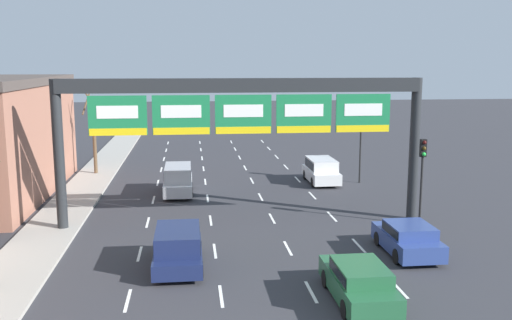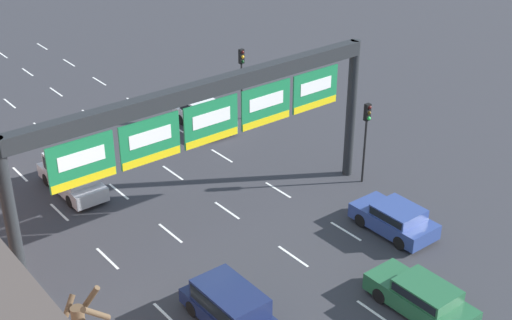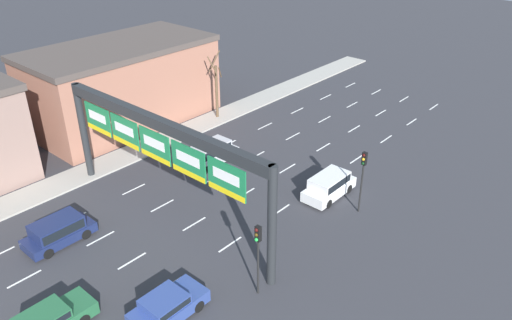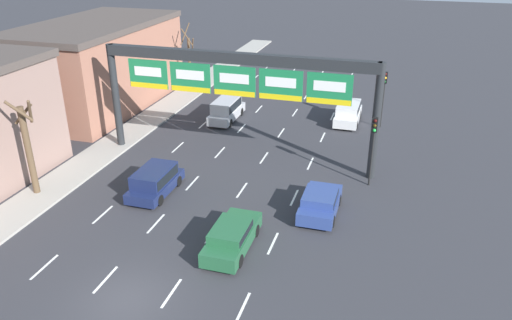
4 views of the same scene
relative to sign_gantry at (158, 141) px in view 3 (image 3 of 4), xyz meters
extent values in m
cube|color=white|center=(-4.95, -4.00, -5.94)|extent=(0.12, 2.00, 0.01)
cube|color=white|center=(-4.95, 1.00, -5.94)|extent=(0.12, 2.00, 0.01)
cube|color=white|center=(-4.95, 6.00, -5.94)|extent=(0.12, 2.00, 0.01)
cube|color=white|center=(-4.95, 11.00, -5.94)|extent=(0.12, 2.00, 0.01)
cube|color=white|center=(-4.95, 16.00, -5.94)|extent=(0.12, 2.00, 0.01)
cube|color=white|center=(-4.95, 21.00, -5.94)|extent=(0.12, 2.00, 0.01)
cube|color=white|center=(-4.95, 26.00, -5.94)|extent=(0.12, 2.00, 0.01)
cube|color=white|center=(-4.95, 31.00, -5.94)|extent=(0.12, 2.00, 0.01)
cube|color=white|center=(-1.65, -9.00, -5.94)|extent=(0.12, 2.00, 0.01)
cube|color=white|center=(-1.65, -4.00, -5.94)|extent=(0.12, 2.00, 0.01)
cube|color=white|center=(-1.65, 1.00, -5.94)|extent=(0.12, 2.00, 0.01)
cube|color=white|center=(-1.65, 6.00, -5.94)|extent=(0.12, 2.00, 0.01)
cube|color=white|center=(-1.65, 11.00, -5.94)|extent=(0.12, 2.00, 0.01)
cube|color=white|center=(-1.65, 16.00, -5.94)|extent=(0.12, 2.00, 0.01)
cube|color=white|center=(-1.65, 21.00, -5.94)|extent=(0.12, 2.00, 0.01)
cube|color=white|center=(-1.65, 26.00, -5.94)|extent=(0.12, 2.00, 0.01)
cube|color=white|center=(-1.65, 31.00, -5.94)|extent=(0.12, 2.00, 0.01)
cube|color=white|center=(1.65, -9.00, -5.94)|extent=(0.12, 2.00, 0.01)
cube|color=white|center=(1.65, -4.00, -5.94)|extent=(0.12, 2.00, 0.01)
cube|color=white|center=(1.65, 1.00, -5.94)|extent=(0.12, 2.00, 0.01)
cube|color=white|center=(1.65, 6.00, -5.94)|extent=(0.12, 2.00, 0.01)
cube|color=white|center=(1.65, 11.00, -5.94)|extent=(0.12, 2.00, 0.01)
cube|color=white|center=(1.65, 16.00, -5.94)|extent=(0.12, 2.00, 0.01)
cube|color=white|center=(1.65, 21.00, -5.94)|extent=(0.12, 2.00, 0.01)
cube|color=white|center=(1.65, 26.00, -5.94)|extent=(0.12, 2.00, 0.01)
cube|color=white|center=(1.65, 31.00, -5.94)|extent=(0.12, 2.00, 0.01)
cube|color=white|center=(4.95, -4.00, -5.94)|extent=(0.12, 2.00, 0.01)
cube|color=white|center=(4.95, 1.00, -5.94)|extent=(0.12, 2.00, 0.01)
cube|color=white|center=(4.95, 6.00, -5.94)|extent=(0.12, 2.00, 0.01)
cube|color=white|center=(4.95, 11.00, -5.94)|extent=(0.12, 2.00, 0.01)
cube|color=white|center=(4.95, 16.00, -5.94)|extent=(0.12, 2.00, 0.01)
cube|color=white|center=(4.95, 21.00, -5.94)|extent=(0.12, 2.00, 0.01)
cube|color=white|center=(4.95, 26.00, -5.94)|extent=(0.12, 2.00, 0.01)
cube|color=white|center=(4.95, 31.00, -5.94)|extent=(0.12, 2.00, 0.01)
cylinder|color=#232628|center=(-9.05, 0.06, -2.18)|extent=(0.52, 0.52, 7.52)
cylinder|color=#232628|center=(9.05, 0.06, -2.18)|extent=(0.52, 0.52, 7.52)
cube|color=#232628|center=(0.00, 0.06, 1.22)|extent=(18.10, 0.60, 0.70)
cube|color=#197542|center=(-6.11, -0.28, -0.19)|extent=(2.81, 0.08, 1.93)
cube|color=white|center=(-6.11, -0.33, -0.02)|extent=(1.96, 0.02, 0.62)
cube|color=yellow|center=(-6.11, -0.33, -0.98)|extent=(2.75, 0.02, 0.35)
cube|color=#197542|center=(-3.06, -0.28, -0.19)|extent=(2.81, 0.08, 1.93)
cube|color=white|center=(-3.06, -0.33, -0.02)|extent=(1.96, 0.02, 0.62)
cube|color=yellow|center=(-3.06, -0.33, -0.98)|extent=(2.75, 0.02, 0.35)
cube|color=#197542|center=(0.00, -0.28, -0.19)|extent=(2.81, 0.08, 1.93)
cube|color=white|center=(0.00, -0.33, -0.02)|extent=(1.96, 0.02, 0.62)
cube|color=yellow|center=(0.00, -0.33, -0.98)|extent=(2.75, 0.02, 0.35)
cube|color=#197542|center=(3.06, -0.28, -0.19)|extent=(2.81, 0.08, 1.93)
cube|color=white|center=(3.06, -0.33, -0.02)|extent=(1.96, 0.02, 0.62)
cube|color=yellow|center=(3.06, -0.33, -0.98)|extent=(2.75, 0.02, 0.35)
cube|color=#197542|center=(6.11, -0.28, -0.19)|extent=(2.81, 0.08, 1.93)
cube|color=white|center=(6.11, -0.33, -0.02)|extent=(1.96, 0.02, 0.62)
cube|color=yellow|center=(6.11, -0.33, -0.98)|extent=(2.75, 0.02, 0.35)
cube|color=#9E6651|center=(-15.75, 8.26, -2.50)|extent=(8.60, 16.64, 6.89)
cube|color=#4C423D|center=(-15.75, 8.26, 1.20)|extent=(8.77, 16.97, 0.50)
cube|color=navy|center=(6.71, -5.34, -5.38)|extent=(1.93, 4.06, 0.73)
cube|color=navy|center=(6.71, -5.58, -4.78)|extent=(1.78, 2.11, 0.48)
cube|color=black|center=(6.71, -5.58, -4.78)|extent=(1.81, 1.94, 0.34)
cylinder|color=black|center=(5.83, -4.12, -5.61)|extent=(0.22, 0.66, 0.66)
cylinder|color=black|center=(7.59, -4.12, -5.61)|extent=(0.22, 0.66, 0.66)
cylinder|color=black|center=(5.83, -6.56, -5.61)|extent=(0.22, 0.66, 0.66)
cube|color=#19234C|center=(-3.23, -5.85, -5.44)|extent=(1.93, 4.26, 0.61)
cube|color=#19234C|center=(-3.23, -5.89, -4.72)|extent=(1.77, 2.98, 0.81)
cube|color=black|center=(-3.23, -5.89, -4.72)|extent=(1.81, 2.74, 0.59)
cylinder|color=black|center=(-4.10, -4.57, -5.61)|extent=(0.22, 0.66, 0.66)
cylinder|color=black|center=(-2.35, -4.57, -5.61)|extent=(0.22, 0.66, 0.66)
cylinder|color=black|center=(-4.10, -7.12, -5.61)|extent=(0.22, 0.66, 0.66)
cylinder|color=black|center=(-2.35, -7.12, -5.61)|extent=(0.22, 0.66, 0.66)
cube|color=#B7B7BC|center=(-3.46, 7.54, -5.39)|extent=(1.77, 4.76, 0.71)
cube|color=#B7B7BC|center=(-3.46, 7.50, -4.58)|extent=(1.63, 3.33, 0.91)
cube|color=black|center=(-3.46, 7.50, -4.58)|extent=(1.66, 3.06, 0.65)
cylinder|color=black|center=(-4.26, 8.97, -5.61)|extent=(0.22, 0.66, 0.66)
cylinder|color=black|center=(-2.66, 8.97, -5.61)|extent=(0.22, 0.66, 0.66)
cylinder|color=black|center=(-4.26, 6.12, -5.61)|extent=(0.22, 0.66, 0.66)
cylinder|color=black|center=(-2.66, 6.12, -5.61)|extent=(0.22, 0.66, 0.66)
cube|color=silver|center=(6.37, 9.77, -5.37)|extent=(1.86, 4.38, 0.75)
cube|color=silver|center=(6.37, 9.73, -4.62)|extent=(1.71, 3.06, 0.76)
cube|color=black|center=(6.37, 9.73, -4.62)|extent=(1.75, 2.82, 0.55)
cylinder|color=black|center=(5.53, 11.09, -5.61)|extent=(0.22, 0.66, 0.66)
cylinder|color=black|center=(7.21, 11.09, -5.61)|extent=(0.22, 0.66, 0.66)
cylinder|color=black|center=(5.53, 8.46, -5.61)|extent=(0.22, 0.66, 0.66)
cylinder|color=black|center=(7.21, 8.46, -5.61)|extent=(0.22, 0.66, 0.66)
cube|color=#235B38|center=(3.11, -10.24, -4.75)|extent=(1.64, 2.36, 0.49)
cube|color=black|center=(3.11, -10.24, -4.75)|extent=(1.68, 2.17, 0.35)
cylinder|color=black|center=(2.31, -8.61, -5.61)|extent=(0.22, 0.66, 0.66)
cylinder|color=black|center=(3.91, -8.61, -5.61)|extent=(0.22, 0.66, 0.66)
cylinder|color=black|center=(9.06, -1.06, -4.16)|extent=(0.12, 0.12, 3.57)
cube|color=black|center=(9.06, -1.06, -1.92)|extent=(0.30, 0.24, 0.90)
sphere|color=#3D0E0C|center=(9.06, -1.19, -1.62)|extent=(0.20, 0.20, 0.20)
sphere|color=#412F0C|center=(9.06, -1.19, -1.92)|extent=(0.20, 0.20, 0.20)
sphere|color=green|center=(9.06, -1.19, -2.22)|extent=(0.20, 0.20, 0.20)
cylinder|color=black|center=(9.04, 9.47, -4.10)|extent=(0.12, 0.12, 3.68)
cube|color=black|center=(9.04, 9.47, -1.81)|extent=(0.30, 0.24, 0.90)
sphere|color=#3D0E0C|center=(9.04, 9.34, -1.51)|extent=(0.20, 0.20, 0.20)
sphere|color=gold|center=(9.04, 9.34, -1.81)|extent=(0.20, 0.20, 0.20)
sphere|color=#0E3515|center=(9.04, 9.34, -2.11)|extent=(0.20, 0.20, 0.20)
cylinder|color=brown|center=(-9.67, 14.42, -3.25)|extent=(0.26, 0.26, 5.08)
cylinder|color=brown|center=(-9.33, 14.63, -1.30)|extent=(0.56, 0.83, 1.24)
cylinder|color=brown|center=(-10.12, 14.71, -0.43)|extent=(0.73, 1.04, 2.03)
cylinder|color=brown|center=(-9.58, 13.93, -0.55)|extent=(1.11, 0.31, 1.61)
camera|label=1|loc=(-2.64, -28.38, 2.37)|focal=40.00mm
camera|label=2|loc=(-15.93, -23.59, 12.52)|focal=50.00mm
camera|label=3|loc=(22.58, -16.61, 13.48)|focal=35.00mm
camera|label=4|loc=(10.21, -29.67, 8.57)|focal=35.00mm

